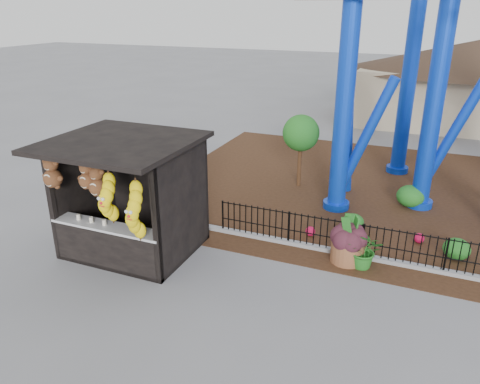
% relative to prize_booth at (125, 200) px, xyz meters
% --- Properties ---
extents(ground, '(120.00, 120.00, 0.00)m').
position_rel_prize_booth_xyz_m(ground, '(2.99, -0.90, -1.53)').
color(ground, slate).
rests_on(ground, ground).
extents(mulch_bed, '(18.00, 12.00, 0.02)m').
position_rel_prize_booth_xyz_m(mulch_bed, '(6.99, 7.10, -1.52)').
color(mulch_bed, '#331E11').
rests_on(mulch_bed, ground).
extents(curb, '(18.00, 0.18, 0.12)m').
position_rel_prize_booth_xyz_m(curb, '(6.99, 2.10, -1.47)').
color(curb, gray).
rests_on(curb, ground).
extents(prize_booth, '(3.50, 3.40, 3.12)m').
position_rel_prize_booth_xyz_m(prize_booth, '(0.00, 0.00, 0.00)').
color(prize_booth, black).
rests_on(prize_booth, ground).
extents(picket_fence, '(12.20, 0.06, 1.00)m').
position_rel_prize_booth_xyz_m(picket_fence, '(7.89, 2.10, -1.03)').
color(picket_fence, black).
rests_on(picket_fence, ground).
extents(terracotta_planter, '(1.04, 1.04, 0.57)m').
position_rel_prize_booth_xyz_m(terracotta_planter, '(5.47, 1.80, -1.24)').
color(terracotta_planter, brown).
rests_on(terracotta_planter, ground).
extents(planter_foliage, '(0.70, 0.70, 0.64)m').
position_rel_prize_booth_xyz_m(planter_foliage, '(5.47, 1.80, -0.64)').
color(planter_foliage, '#381620').
rests_on(planter_foliage, terracotta_planter).
extents(potted_plant, '(0.96, 0.85, 1.00)m').
position_rel_prize_booth_xyz_m(potted_plant, '(5.91, 1.66, -1.03)').
color(potted_plant, '#2C581A').
rests_on(potted_plant, ground).
extents(landscaping, '(7.55, 3.93, 0.71)m').
position_rel_prize_booth_xyz_m(landscaping, '(8.00, 4.89, -1.22)').
color(landscaping, '#1D5E1B').
rests_on(landscaping, mulch_bed).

